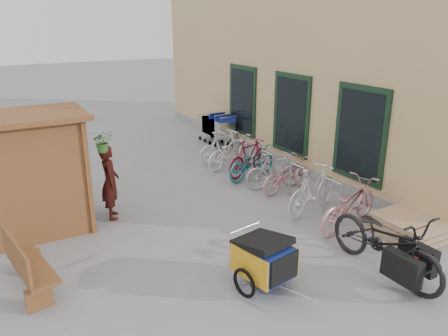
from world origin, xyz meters
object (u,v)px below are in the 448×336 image
bench (26,264)px  bike_7 (223,147)px  bike_6 (231,152)px  shopping_carts (216,126)px  cargo_bike (387,242)px  kiosk (27,158)px  bike_2 (287,175)px  bike_5 (249,157)px  person_kiosk (110,182)px  pallet_stack (409,227)px  child_trailer (264,258)px  bike_3 (275,171)px  bike_0 (349,204)px  bike_4 (252,162)px  bike_1 (313,189)px

bench → bike_7: size_ratio=0.92×
bench → bike_6: 6.90m
shopping_carts → cargo_bike: size_ratio=0.75×
kiosk → bike_2: (5.71, -0.74, -1.12)m
bike_2 → bike_5: (-0.18, 1.47, 0.07)m
kiosk → bike_7: (5.45, 2.04, -1.06)m
bike_5 → bike_6: bearing=-13.2°
bench → person_kiosk: 2.81m
pallet_stack → person_kiosk: bearing=141.5°
bench → child_trailer: bench is taller
kiosk → child_trailer: size_ratio=1.59×
bike_2 → bike_5: 1.49m
child_trailer → bike_5: (2.66, 4.56, 0.00)m
bike_6 → person_kiosk: bearing=96.9°
pallet_stack → cargo_bike: bearing=-155.8°
pallet_stack → bike_6: size_ratio=0.67×
pallet_stack → child_trailer: child_trailer is taller
bench → pallet_stack: bearing=-23.8°
pallet_stack → child_trailer: 3.42m
kiosk → bike_3: kiosk is taller
bike_3 → bike_6: (-0.11, 1.99, 0.00)m
bike_5 → bench: bearing=96.3°
bike_2 → bike_3: bike_3 is taller
bench → child_trailer: size_ratio=0.96×
kiosk → bike_7: 5.92m
bike_0 → shopping_carts: bearing=-19.9°
bench → bike_2: bearing=3.7°
bike_4 → bike_5: 0.27m
shopping_carts → bike_0: shopping_carts is taller
kiosk → bike_2: kiosk is taller
bench → bike_0: 6.03m
kiosk → bike_1: 5.87m
bike_5 → pallet_stack: bearing=169.8°
kiosk → bike_4: kiosk is taller
bike_2 → bike_4: (-0.25, 1.22, 0.02)m
kiosk → pallet_stack: 7.50m
child_trailer → bike_0: bearing=7.7°
bike_5 → bike_2: bearing=167.5°
person_kiosk → bike_7: size_ratio=0.98×
kiosk → bike_3: bearing=-4.5°
bike_3 → bike_5: size_ratio=0.94×
bench → shopping_carts: 9.02m
bike_6 → cargo_bike: bearing=158.5°
bike_0 → kiosk: bearing=48.0°
bike_6 → bike_3: bearing=167.4°
shopping_carts → bike_7: (-0.82, -1.91, -0.15)m
bike_1 → bike_4: 2.49m
bike_2 → child_trailer: bearing=128.1°
bench → person_kiosk: size_ratio=0.93×
child_trailer → person_kiosk: 3.99m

